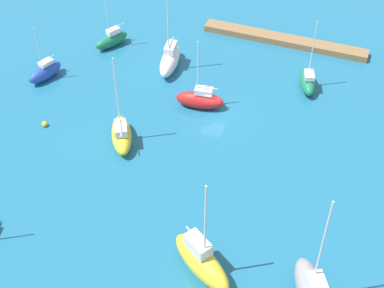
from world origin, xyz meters
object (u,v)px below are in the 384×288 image
(sailboat_white_lone_north, at_px, (170,59))
(sailboat_red_near_pier, at_px, (200,99))
(pier_dock, at_px, (284,40))
(sailboat_green_by_breakwater, at_px, (308,81))
(sailboat_green_far_south, at_px, (112,39))
(sailboat_yellow_center_basin, at_px, (201,261))
(sailboat_yellow_west_end, at_px, (121,134))
(mooring_buoy_yellow, at_px, (45,124))
(sailboat_blue_far_north, at_px, (45,72))

(sailboat_white_lone_north, xyz_separation_m, sailboat_red_near_pier, (-6.38, 6.19, -0.17))
(pier_dock, distance_m, sailboat_green_by_breakwater, 10.41)
(sailboat_green_far_south, height_order, sailboat_red_near_pier, sailboat_red_near_pier)
(sailboat_yellow_center_basin, height_order, sailboat_green_far_south, sailboat_yellow_center_basin)
(sailboat_yellow_west_end, relative_size, mooring_buoy_yellow, 17.03)
(sailboat_blue_far_north, bearing_deg, pier_dock, 143.46)
(sailboat_yellow_center_basin, relative_size, sailboat_blue_far_north, 1.51)
(sailboat_green_by_breakwater, bearing_deg, sailboat_blue_far_north, 89.24)
(sailboat_green_far_south, xyz_separation_m, sailboat_yellow_west_end, (-9.74, 17.14, 0.14))
(pier_dock, bearing_deg, sailboat_yellow_center_basin, 92.88)
(sailboat_green_far_south, bearing_deg, sailboat_yellow_center_basin, 65.85)
(sailboat_blue_far_north, relative_size, mooring_buoy_yellow, 11.81)
(sailboat_white_lone_north, relative_size, mooring_buoy_yellow, 19.31)
(mooring_buoy_yellow, bearing_deg, sailboat_blue_far_north, -59.85)
(sailboat_white_lone_north, bearing_deg, sailboat_green_by_breakwater, 87.91)
(sailboat_yellow_center_basin, relative_size, sailboat_green_far_south, 1.29)
(mooring_buoy_yellow, bearing_deg, sailboat_green_by_breakwater, -146.42)
(sailboat_green_far_south, xyz_separation_m, mooring_buoy_yellow, (-0.19, 17.81, -0.72))
(pier_dock, height_order, mooring_buoy_yellow, pier_dock)
(sailboat_red_near_pier, xyz_separation_m, sailboat_yellow_west_end, (6.03, 8.89, -0.01))
(pier_dock, distance_m, mooring_buoy_yellow, 34.50)
(pier_dock, xyz_separation_m, sailboat_green_far_south, (21.87, 9.02, 0.60))
(pier_dock, bearing_deg, sailboat_blue_far_north, 35.32)
(sailboat_red_near_pier, height_order, mooring_buoy_yellow, sailboat_red_near_pier)
(sailboat_yellow_center_basin, bearing_deg, sailboat_blue_far_north, 177.40)
(sailboat_green_far_south, xyz_separation_m, sailboat_green_by_breakwater, (-26.96, 0.03, 0.05))
(pier_dock, relative_size, sailboat_red_near_pier, 2.48)
(sailboat_red_near_pier, bearing_deg, sailboat_white_lone_north, -53.02)
(sailboat_yellow_center_basin, height_order, sailboat_green_by_breakwater, sailboat_yellow_center_basin)
(sailboat_red_near_pier, bearing_deg, mooring_buoy_yellow, 22.64)
(sailboat_green_far_south, xyz_separation_m, sailboat_white_lone_north, (-9.39, 2.06, 0.32))
(sailboat_yellow_center_basin, relative_size, sailboat_red_near_pier, 1.27)
(pier_dock, bearing_deg, sailboat_white_lone_north, 41.61)
(sailboat_blue_far_north, xyz_separation_m, sailboat_green_by_breakwater, (-31.50, -9.65, 0.03))
(sailboat_yellow_center_basin, height_order, mooring_buoy_yellow, sailboat_yellow_center_basin)
(sailboat_blue_far_north, bearing_deg, sailboat_white_lone_north, 136.84)
(sailboat_green_far_south, height_order, sailboat_blue_far_north, sailboat_green_far_south)
(sailboat_red_near_pier, relative_size, mooring_buoy_yellow, 14.07)
(pier_dock, distance_m, sailboat_blue_far_north, 32.36)
(sailboat_white_lone_north, bearing_deg, sailboat_green_far_south, -111.03)
(sailboat_yellow_center_basin, height_order, sailboat_blue_far_north, sailboat_yellow_center_basin)
(sailboat_yellow_center_basin, xyz_separation_m, sailboat_yellow_west_end, (14.10, -13.00, -0.39))
(sailboat_red_near_pier, distance_m, sailboat_yellow_west_end, 10.74)
(sailboat_yellow_center_basin, xyz_separation_m, sailboat_red_near_pier, (8.07, -21.90, -0.37))
(sailboat_yellow_center_basin, distance_m, sailboat_white_lone_north, 31.59)
(pier_dock, relative_size, mooring_buoy_yellow, 34.94)
(sailboat_red_near_pier, bearing_deg, sailboat_green_by_breakwater, -152.56)
(sailboat_yellow_west_end, xyz_separation_m, sailboat_green_by_breakwater, (-17.22, -17.11, -0.09))
(sailboat_yellow_center_basin, height_order, sailboat_yellow_west_end, sailboat_yellow_center_basin)
(pier_dock, distance_m, sailboat_yellow_center_basin, 39.24)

